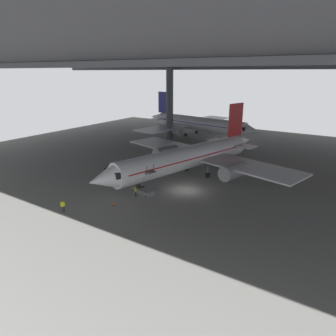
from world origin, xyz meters
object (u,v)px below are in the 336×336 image
Objects in this scene: traffic_cone_orange at (114,203)px; crew_worker_by_stairs at (135,191)px; airplane_distant at (197,124)px; boarding_stairs at (143,188)px; airplane_main at (189,157)px; crew_worker_near_nose at (63,205)px.

crew_worker_by_stairs is at bearing 81.02° from traffic_cone_orange.
airplane_distant reaches higher than crew_worker_by_stairs.
boarding_stairs is at bearing -72.87° from airplane_distant.
crew_worker_by_stairs is 43.58m from airplane_distant.
airplane_main is 15.66m from traffic_cone_orange.
airplane_distant is at bearing 98.74° from crew_worker_near_nose.
airplane_main is at bearing 79.76° from traffic_cone_orange.
traffic_cone_orange is at bearing -98.01° from boarding_stairs.
traffic_cone_orange is (-0.60, -3.80, -0.60)m from crew_worker_by_stairs.
crew_worker_near_nose is (-4.62, -10.30, 0.17)m from boarding_stairs.
crew_worker_by_stairs is at bearing 62.86° from crew_worker_near_nose.
crew_worker_by_stairs is at bearing -100.66° from airplane_main.
boarding_stairs is 0.13× the size of airplane_distant.
airplane_distant is 59.18× the size of traffic_cone_orange.
crew_worker_near_nose is 9.77m from crew_worker_by_stairs.
crew_worker_near_nose is at bearing -114.15° from boarding_stairs.
airplane_main is 0.99× the size of airplane_distant.
airplane_main reaches higher than crew_worker_by_stairs.
airplane_distant is at bearing 107.13° from boarding_stairs.
crew_worker_by_stairs is at bearing -95.70° from boarding_stairs.
boarding_stairs is 1.62m from crew_worker_by_stairs.
crew_worker_by_stairs reaches higher than traffic_cone_orange.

